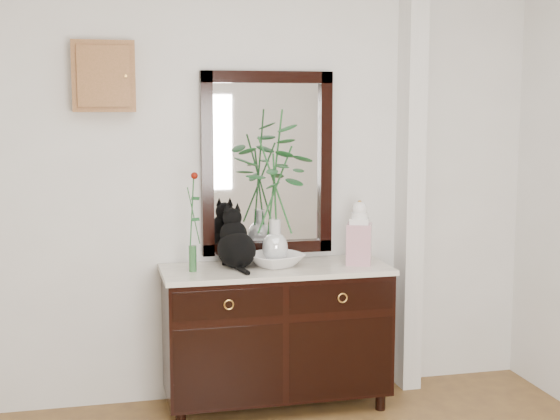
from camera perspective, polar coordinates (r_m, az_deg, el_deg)
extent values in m
cube|color=silver|center=(4.71, -2.17, 2.32)|extent=(3.60, 0.04, 2.70)
cube|color=silver|center=(4.92, 9.52, 2.46)|extent=(0.12, 0.20, 2.70)
cube|color=black|center=(4.66, -0.29, -8.90)|extent=(1.30, 0.50, 0.82)
cube|color=silver|center=(4.57, -0.29, -4.38)|extent=(1.33, 0.52, 0.03)
cube|color=black|center=(4.71, -0.94, 3.43)|extent=(0.80, 0.06, 1.10)
cube|color=white|center=(4.72, -0.98, 3.44)|extent=(0.66, 0.01, 0.96)
cube|color=brown|center=(4.56, -12.78, 9.51)|extent=(0.35, 0.10, 0.40)
imported|color=white|center=(4.57, -0.37, -3.67)|extent=(0.42, 0.42, 0.08)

